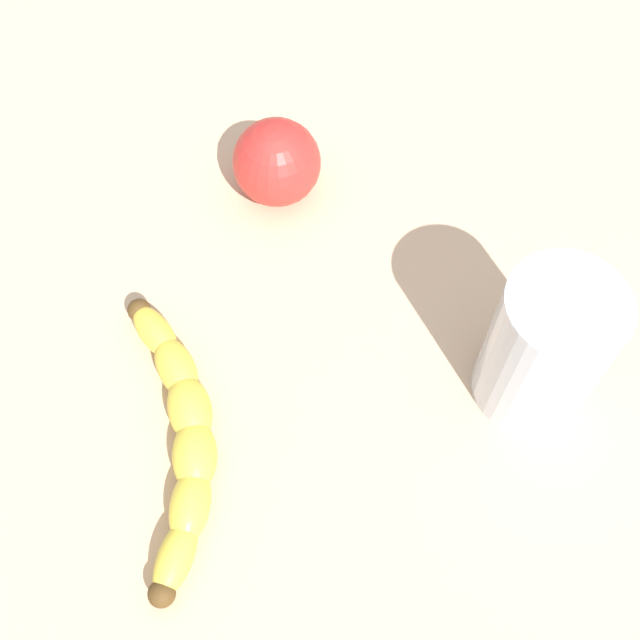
% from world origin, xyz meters
% --- Properties ---
extents(wooden_tabletop, '(1.20, 1.20, 0.03)m').
position_xyz_m(wooden_tabletop, '(0.00, 0.00, 0.01)').
color(wooden_tabletop, '#D2AD88').
rests_on(wooden_tabletop, ground).
extents(banana, '(0.14, 0.20, 0.03)m').
position_xyz_m(banana, '(0.11, 0.09, 0.05)').
color(banana, yellow).
rests_on(banana, wooden_tabletop).
extents(smoothie_glass, '(0.08, 0.08, 0.13)m').
position_xyz_m(smoothie_glass, '(-0.11, -0.05, 0.09)').
color(smoothie_glass, silver).
rests_on(smoothie_glass, wooden_tabletop).
extents(apple_fruit, '(0.07, 0.07, 0.07)m').
position_xyz_m(apple_fruit, '(0.15, -0.15, 0.07)').
color(apple_fruit, red).
rests_on(apple_fruit, wooden_tabletop).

